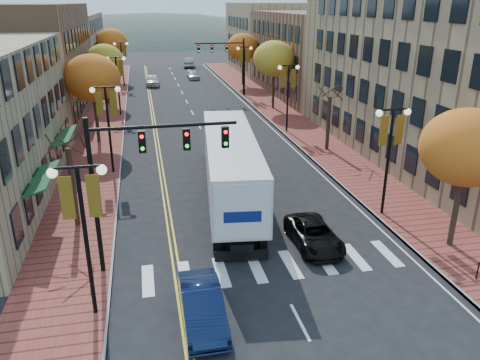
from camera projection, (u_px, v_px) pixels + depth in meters
ground at (284, 292)px, 19.30m from camera, size 200.00×200.00×0.00m
sidewalk_left at (105, 119)px, 47.25m from camera, size 4.00×85.00×0.15m
sidewalk_right at (277, 111)px, 50.71m from camera, size 4.00×85.00×0.15m
building_left_mid at (19, 62)px, 46.98m from camera, size 12.00×24.00×11.00m
building_left_far at (58, 47)px, 70.09m from camera, size 12.00×26.00×9.50m
building_right_near at (463, 55)px, 34.79m from camera, size 15.00×28.00×15.00m
building_right_mid at (329, 54)px, 59.45m from camera, size 15.00×24.00×10.00m
building_right_far at (280, 37)px, 79.38m from camera, size 15.00×20.00×11.00m
tree_left_a at (73, 187)px, 24.08m from camera, size 0.28×0.28×4.20m
tree_left_b at (92, 78)px, 37.56m from camera, size 4.48×4.48×7.21m
tree_left_c at (105, 60)px, 52.33m from camera, size 4.16×4.16×6.69m
tree_left_d at (111, 42)px, 68.58m from camera, size 4.61×4.61×7.42m
tree_right_a at (467, 148)px, 21.05m from camera, size 4.16×4.16×6.69m
tree_right_b at (328, 123)px, 36.68m from camera, size 0.28×0.28×4.20m
tree_right_c at (274, 59)px, 50.16m from camera, size 4.48×4.48×7.21m
tree_right_d at (243, 47)px, 64.83m from camera, size 4.35×4.35×7.00m
lamp_left_a at (83, 213)px, 16.33m from camera, size 1.96×0.36×6.05m
lamp_left_b at (107, 113)px, 30.95m from camera, size 1.96×0.36×6.05m
lamp_left_c at (117, 74)px, 47.40m from camera, size 1.96×0.36×6.05m
lamp_left_d at (122, 55)px, 63.85m from camera, size 1.96×0.36×6.05m
lamp_right_a at (390, 141)px, 24.69m from camera, size 1.96×0.36×6.05m
lamp_right_b at (288, 85)px, 41.14m from camera, size 1.96×0.36×6.05m
lamp_right_c at (244, 61)px, 57.59m from camera, size 1.96×0.36×6.05m
traffic_mast_near at (139, 165)px, 19.23m from camera, size 6.10×0.35×7.00m
traffic_mast_far at (228, 56)px, 56.98m from camera, size 6.10×0.34×7.00m
semi_truck at (229, 159)px, 27.82m from camera, size 4.52×16.79×4.15m
navy_sedan at (202, 306)px, 17.26m from camera, size 1.49×4.25×1.40m
black_suv at (314, 235)px, 22.75m from camera, size 2.01×4.33×1.20m
car_far_white at (153, 80)px, 66.04m from camera, size 2.05×4.66×1.56m
car_far_silver at (193, 75)px, 71.98m from camera, size 1.66×4.05×1.17m
car_far_oncoming at (189, 63)px, 84.76m from camera, size 2.19×5.15×1.65m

